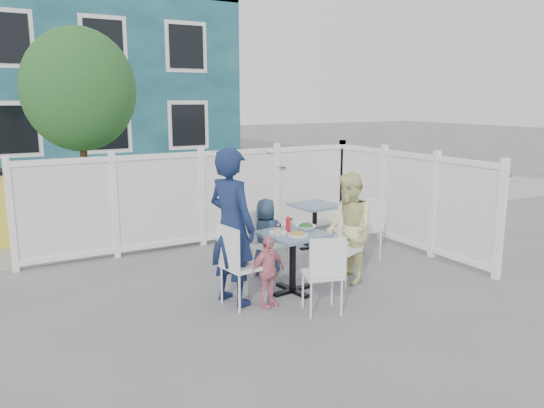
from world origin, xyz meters
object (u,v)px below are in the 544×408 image
spare_table (315,214)px  chair_near (324,269)px  chair_back (265,238)px  boy (266,237)px  chair_left (237,260)px  toddler (268,271)px  woman (349,228)px  chair_right (345,242)px  man (232,227)px  main_table (293,246)px  utility_cabinet (10,209)px

spare_table → chair_near: bearing=-121.5°
chair_back → boy: size_ratio=0.86×
spare_table → chair_left: (-2.23, -1.68, 0.01)m
boy → toddler: boy is taller
spare_table → woman: size_ratio=0.50×
chair_right → man: size_ratio=0.50×
chair_left → boy: 1.24m
chair_left → chair_back: (0.84, 0.83, -0.04)m
main_table → woman: bearing=-1.3°
utility_cabinet → spare_table: utility_cabinet is taller
main_table → chair_back: size_ratio=0.90×
main_table → chair_near: size_ratio=0.90×
chair_right → chair_near: (-0.89, -0.80, -0.01)m
main_table → toddler: bearing=-152.8°
chair_near → man: man is taller
main_table → chair_near: chair_near is taller
main_table → man: (-0.82, 0.07, 0.34)m
chair_back → chair_near: chair_back is taller
chair_right → boy: (-0.78, 0.79, -0.01)m
chair_right → chair_back: chair_right is taller
main_table → chair_near: 0.80m
chair_right → toddler: bearing=79.4°
chair_near → boy: (0.10, 1.59, 0.00)m
chair_left → boy: bearing=127.7°
utility_cabinet → toddler: size_ratio=1.42×
chair_back → toddler: bearing=42.4°
toddler → chair_left: bearing=141.0°
main_table → man: bearing=175.5°
main_table → boy: boy is taller
main_table → chair_back: 0.74m
man → toddler: size_ratio=2.18×
boy → chair_right: bearing=153.0°
utility_cabinet → chair_right: (3.82, -4.25, -0.06)m
main_table → woman: woman is taller
spare_table → chair_back: chair_back is taller
man → woman: bearing=-112.0°
chair_right → woman: size_ratio=0.64×
chair_left → man: man is taller
utility_cabinet → chair_near: 5.84m
chair_back → chair_near: (-0.07, -1.53, -0.00)m
utility_cabinet → chair_left: bearing=-56.5°
chair_back → man: bearing=18.8°
toddler → boy: bearing=52.0°
chair_back → toddler: chair_back is taller
utility_cabinet → man: 4.73m
spare_table → boy: (-1.36, -0.79, -0.03)m
chair_left → woman: size_ratio=0.67×
main_table → woman: (0.88, -0.02, 0.13)m
woman → man: bearing=-80.1°
spare_table → boy: 1.57m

